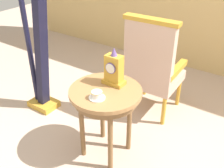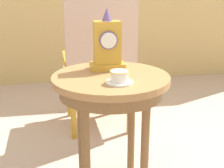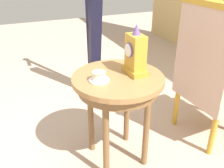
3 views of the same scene
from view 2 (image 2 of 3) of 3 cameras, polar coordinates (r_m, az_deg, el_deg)
The scene contains 4 objects.
side_table at distance 1.67m, azimuth -0.21°, elevation -1.39°, with size 0.62×0.62×0.69m.
teacup_left at distance 1.51m, azimuth 1.33°, elevation 1.18°, with size 0.13×0.13×0.06m.
mantel_clock at distance 1.73m, azimuth -0.88°, elevation 7.00°, with size 0.19×0.11×0.34m.
armchair at distance 2.44m, azimuth -2.37°, elevation 4.54°, with size 0.56×0.55×1.14m.
Camera 2 is at (-0.25, -1.52, 1.15)m, focal length 50.59 mm.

